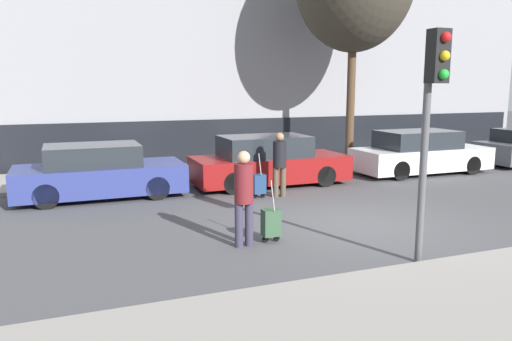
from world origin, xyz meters
name	(u,v)px	position (x,y,z in m)	size (l,w,h in m)	color
ground_plane	(361,224)	(0.00, 0.00, 0.00)	(80.00, 80.00, 0.00)	#4C4C4F
sidewalk_near	(511,290)	(0.00, -3.75, 0.06)	(28.00, 2.50, 0.12)	gray
sidewalk_far	(246,169)	(0.00, 7.00, 0.06)	(28.00, 3.00, 0.12)	gray
building_facade	(214,39)	(0.00, 10.49, 4.61)	(28.00, 2.63, 9.24)	gray
parked_car_0	(99,173)	(-4.88, 4.58, 0.65)	(4.19, 1.77, 1.37)	navy
parked_car_1	(268,162)	(-0.21, 4.51, 0.67)	(4.44, 1.77, 1.43)	maroon
parked_car_2	(420,153)	(5.14, 4.49, 0.66)	(4.50, 1.74, 1.40)	silver
pedestrian_left	(244,193)	(-2.75, -0.46, 0.98)	(0.35, 0.34, 1.73)	#383347
trolley_left	(271,223)	(-2.20, -0.40, 0.37)	(0.34, 0.29, 1.16)	#335138
pedestrian_right	(280,161)	(-0.53, 2.99, 0.94)	(0.35, 0.34, 1.67)	#4C4233
trolley_right	(259,184)	(-1.08, 3.04, 0.36)	(0.34, 0.29, 1.15)	navy
traffic_light	(432,100)	(-0.36, -2.36, 2.63)	(0.28, 0.47, 3.69)	#515154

